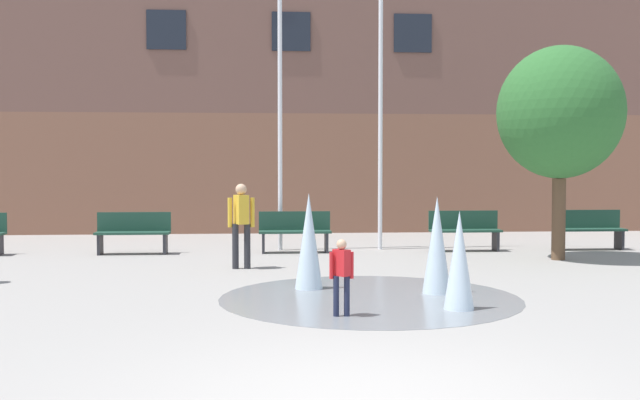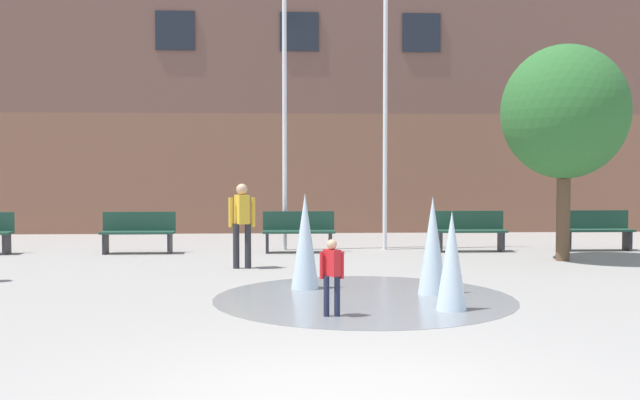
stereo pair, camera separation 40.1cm
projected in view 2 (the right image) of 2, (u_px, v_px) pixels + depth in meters
library_building at (297, 108)px, 24.33m from camera, size 36.00×6.05×7.64m
splash_fountain at (384, 256)px, 10.95m from camera, size 4.38×4.38×1.50m
park_bench_left_of_flagpoles at (138, 232)px, 16.47m from camera, size 1.60×0.44×0.91m
park_bench_under_left_flagpole at (299, 231)px, 16.65m from camera, size 1.60×0.44×0.91m
park_bench_under_right_flagpole at (470, 230)px, 16.84m from camera, size 1.60×0.44×0.91m
park_bench_far_right at (596, 229)px, 17.05m from camera, size 1.60×0.44×0.91m
child_running at (332, 271)px, 9.48m from camera, size 0.31×0.24×0.99m
adult_near_bench at (242, 219)px, 13.99m from camera, size 0.50×0.39×1.59m
flagpole_left at (286, 74)px, 16.98m from camera, size 0.80×0.10×7.57m
flagpole_right at (387, 91)px, 17.11m from camera, size 0.80×0.10×6.83m
street_tree_near_building at (565, 113)px, 15.06m from camera, size 2.54×2.54×4.37m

